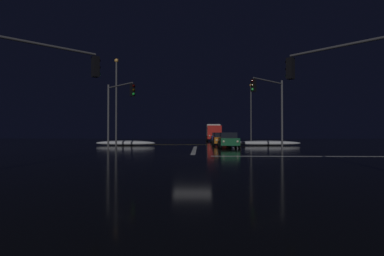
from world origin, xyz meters
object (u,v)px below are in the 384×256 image
traffic_signal_se (341,78)px  sedan_green (228,140)px  sedan_red (220,138)px  traffic_signal_sw (42,77)px  traffic_signal_nw (118,103)px  streetlamp_left_near (116,96)px  box_truck (213,132)px  traffic_signal_ne (271,100)px  streetlamp_right_far (251,109)px  sedan_blue (217,137)px  sedan_orange (221,139)px

traffic_signal_se → sedan_green: bearing=100.7°
sedan_red → traffic_signal_se: size_ratio=0.77×
sedan_green → traffic_signal_sw: (-10.00, -17.29, 3.26)m
traffic_signal_nw → streetlamp_left_near: 6.90m
sedan_red → traffic_signal_sw: bearing=-109.1°
box_truck → traffic_signal_ne: 29.43m
box_truck → streetlamp_right_far: 9.47m
sedan_blue → box_truck: 7.91m
sedan_red → sedan_blue: bearing=91.2°
sedan_red → traffic_signal_nw: traffic_signal_nw is taller
sedan_green → sedan_blue: size_ratio=1.00×
traffic_signal_ne → streetlamp_right_far: (2.04, 22.54, 1.03)m
sedan_blue → traffic_signal_sw: bearing=-105.9°
traffic_signal_nw → sedan_orange: bearing=44.0°
sedan_green → streetlamp_left_near: 13.29m
sedan_orange → streetlamp_right_far: bearing=66.2°
traffic_signal_se → traffic_signal_sw: 13.29m
sedan_green → sedan_orange: same height
streetlamp_left_near → traffic_signal_ne: bearing=-22.9°
traffic_signal_se → sedan_blue: bearing=95.7°
traffic_signal_ne → traffic_signal_nw: size_ratio=1.05×
traffic_signal_se → streetlamp_right_far: streetlamp_right_far is taller
sedan_red → traffic_signal_ne: traffic_signal_ne is taller
sedan_red → box_truck: bearing=91.5°
sedan_orange → traffic_signal_nw: 14.06m
traffic_signal_nw → box_truck: bearing=71.4°
sedan_blue → traffic_signal_ne: traffic_signal_ne is taller
traffic_signal_ne → traffic_signal_nw: 13.50m
sedan_blue → traffic_signal_se: (3.44, -34.59, 3.13)m
streetlamp_left_near → streetlamp_right_far: 23.72m
box_truck → traffic_signal_nw: 30.69m
sedan_blue → traffic_signal_se: bearing=-84.3°
sedan_green → box_truck: 25.12m
streetlamp_left_near → streetlamp_right_far: (17.51, 16.00, -0.15)m
sedan_red → streetlamp_right_far: streetlamp_right_far is taller
sedan_red → streetlamp_left_near: size_ratio=0.44×
sedan_blue → sedan_red: bearing=-88.8°
traffic_signal_nw → streetlamp_right_far: 27.35m
sedan_red → traffic_signal_sw: (-9.97, -28.81, 3.26)m
sedan_green → sedan_red: same height
sedan_orange → sedan_red: 5.93m
sedan_blue → traffic_signal_nw: traffic_signal_nw is taller
traffic_signal_sw → sedan_red: bearing=70.9°
sedan_green → traffic_signal_nw: traffic_signal_nw is taller
traffic_signal_ne → sedan_red: bearing=102.3°
sedan_green → sedan_red: size_ratio=1.00×
traffic_signal_sw → traffic_signal_nw: 13.41m
traffic_signal_nw → sedan_green: bearing=20.9°
traffic_signal_se → streetlamp_left_near: bearing=127.7°
sedan_green → sedan_blue: (-0.15, 17.25, 0.00)m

